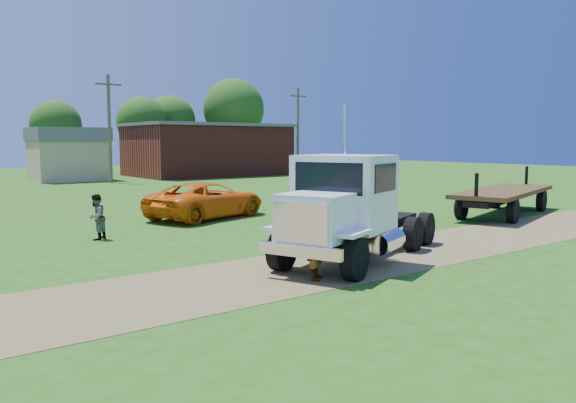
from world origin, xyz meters
TOP-DOWN VIEW (x-y plane):
  - ground at (0.00, 0.00)m, footprint 140.00×140.00m
  - dirt_track at (0.00, 0.00)m, footprint 120.00×4.20m
  - white_semi_tractor at (0.28, -0.15)m, footprint 7.66×4.95m
  - orange_pickup at (1.80, 10.76)m, footprint 6.47×4.42m
  - flatbed_trailer at (13.57, 3.23)m, footprint 8.82×4.85m
  - spectator_a at (-1.64, -1.13)m, footprint 0.82×0.80m
  - spectator_b at (-4.12, 8.02)m, footprint 1.00×0.98m
  - brick_building at (18.00, 40.00)m, footprint 15.40×10.40m
  - tan_shed at (4.00, 40.00)m, footprint 6.20×5.40m
  - utility_poles at (6.00, 35.00)m, footprint 42.20×0.28m
  - tree_row at (2.22, 49.28)m, footprint 57.23×14.64m

SIDE VIEW (x-z plane):
  - ground at x=0.00m, z-range 0.00..0.00m
  - dirt_track at x=0.00m, z-range 0.00..0.01m
  - spectator_b at x=-4.12m, z-range 0.00..1.62m
  - orange_pickup at x=1.80m, z-range 0.00..1.64m
  - flatbed_trailer at x=13.57m, z-range -0.15..2.01m
  - spectator_a at x=-1.64m, z-range 0.00..1.90m
  - white_semi_tractor at x=0.28m, z-range -0.73..3.86m
  - tan_shed at x=4.00m, z-range 0.07..4.77m
  - brick_building at x=18.00m, z-range 0.01..5.31m
  - utility_poles at x=6.00m, z-range 0.21..9.21m
  - tree_row at x=2.22m, z-range 0.87..12.31m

